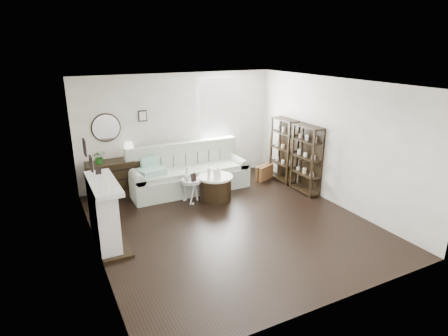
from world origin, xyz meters
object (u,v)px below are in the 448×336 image
dresser (115,178)px  sofa (188,175)px  pedestal_table (191,182)px  drum_table (215,187)px

dresser → sofa: bearing=-13.2°
dresser → pedestal_table: (1.40, -1.17, 0.07)m
sofa → pedestal_table: size_ratio=5.32×
dresser → pedestal_table: bearing=-39.9°
drum_table → pedestal_table: bearing=173.1°
dresser → drum_table: dresser is taller
drum_table → pedestal_table: size_ratio=1.48×
sofa → drum_table: bearing=-69.3°
drum_table → pedestal_table: 0.60m
sofa → dresser: size_ratio=2.27×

